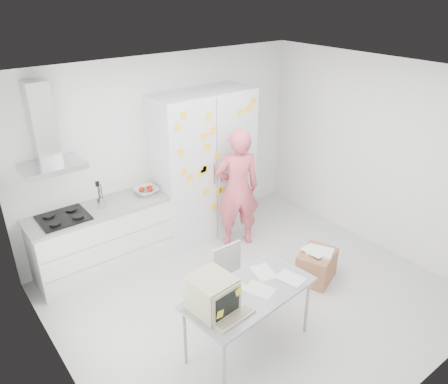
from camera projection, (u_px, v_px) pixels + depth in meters
floor at (253, 296)px, 5.48m from camera, size 4.50×4.00×0.02m
walls at (218, 179)px, 5.39m from camera, size 4.52×4.01×2.70m
ceiling at (261, 78)px, 4.29m from camera, size 4.50×4.00×0.02m
counter_run at (103, 238)px, 5.82m from camera, size 1.84×0.63×1.28m
range_hood at (45, 135)px, 5.02m from camera, size 0.70×0.48×1.01m
tall_cabinet at (204, 166)px, 6.43m from camera, size 1.50×0.68×2.20m
person at (237, 189)px, 6.21m from camera, size 0.76×0.65×1.78m
desk at (227, 295)px, 4.21m from camera, size 1.43×0.83×1.09m
chair at (233, 278)px, 4.99m from camera, size 0.40×0.40×0.88m
cardboard_box at (316, 265)px, 5.70m from camera, size 0.61×0.56×0.44m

